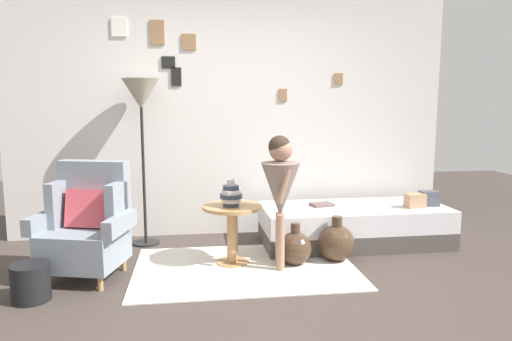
{
  "coord_description": "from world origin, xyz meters",
  "views": [
    {
      "loc": [
        -0.41,
        -3.22,
        1.47
      ],
      "look_at": [
        0.15,
        0.95,
        0.85
      ],
      "focal_mm": 32.73,
      "sensor_mm": 36.0,
      "label": 1
    }
  ],
  "objects_px": {
    "demijohn_near": "(295,248)",
    "side_table": "(232,222)",
    "demijohn_far": "(336,243)",
    "magazine_basket": "(31,282)",
    "book_on_daybed": "(322,204)",
    "floor_lamp": "(141,102)",
    "daybed": "(354,225)",
    "vase_striped": "(231,195)",
    "person_child": "(280,184)",
    "armchair": "(87,225)"
  },
  "relations": [
    {
      "from": "book_on_daybed",
      "to": "demijohn_near",
      "type": "height_order",
      "value": "book_on_daybed"
    },
    {
      "from": "armchair",
      "to": "daybed",
      "type": "bearing_deg",
      "value": 12.56
    },
    {
      "from": "person_child",
      "to": "demijohn_near",
      "type": "distance_m",
      "value": 0.64
    },
    {
      "from": "floor_lamp",
      "to": "vase_striped",
      "type": "bearing_deg",
      "value": -42.34
    },
    {
      "from": "demijohn_near",
      "to": "demijohn_far",
      "type": "height_order",
      "value": "demijohn_far"
    },
    {
      "from": "daybed",
      "to": "magazine_basket",
      "type": "relative_size",
      "value": 6.82
    },
    {
      "from": "side_table",
      "to": "book_on_daybed",
      "type": "height_order",
      "value": "side_table"
    },
    {
      "from": "floor_lamp",
      "to": "book_on_daybed",
      "type": "bearing_deg",
      "value": -7.14
    },
    {
      "from": "daybed",
      "to": "magazine_basket",
      "type": "height_order",
      "value": "daybed"
    },
    {
      "from": "vase_striped",
      "to": "demijohn_far",
      "type": "distance_m",
      "value": 1.09
    },
    {
      "from": "vase_striped",
      "to": "magazine_basket",
      "type": "xyz_separation_m",
      "value": [
        -1.54,
        -0.57,
        -0.51
      ]
    },
    {
      "from": "vase_striped",
      "to": "armchair",
      "type": "bearing_deg",
      "value": -175.36
    },
    {
      "from": "demijohn_near",
      "to": "demijohn_far",
      "type": "relative_size",
      "value": 0.92
    },
    {
      "from": "floor_lamp",
      "to": "person_child",
      "type": "distance_m",
      "value": 1.71
    },
    {
      "from": "demijohn_near",
      "to": "demijohn_far",
      "type": "distance_m",
      "value": 0.41
    },
    {
      "from": "demijohn_far",
      "to": "magazine_basket",
      "type": "relative_size",
      "value": 1.52
    },
    {
      "from": "book_on_daybed",
      "to": "daybed",
      "type": "bearing_deg",
      "value": -11.4
    },
    {
      "from": "armchair",
      "to": "daybed",
      "type": "relative_size",
      "value": 0.51
    },
    {
      "from": "daybed",
      "to": "floor_lamp",
      "type": "distance_m",
      "value": 2.52
    },
    {
      "from": "person_child",
      "to": "magazine_basket",
      "type": "bearing_deg",
      "value": -168.26
    },
    {
      "from": "armchair",
      "to": "demijohn_near",
      "type": "distance_m",
      "value": 1.82
    },
    {
      "from": "armchair",
      "to": "person_child",
      "type": "bearing_deg",
      "value": -2.15
    },
    {
      "from": "armchair",
      "to": "demijohn_far",
      "type": "relative_size",
      "value": 2.28
    },
    {
      "from": "daybed",
      "to": "demijohn_near",
      "type": "distance_m",
      "value": 0.92
    },
    {
      "from": "armchair",
      "to": "person_child",
      "type": "distance_m",
      "value": 1.67
    },
    {
      "from": "side_table",
      "to": "vase_striped",
      "type": "height_order",
      "value": "vase_striped"
    },
    {
      "from": "floor_lamp",
      "to": "demijohn_near",
      "type": "xyz_separation_m",
      "value": [
        1.41,
        -0.83,
        -1.31
      ]
    },
    {
      "from": "armchair",
      "to": "floor_lamp",
      "type": "relative_size",
      "value": 0.57
    },
    {
      "from": "armchair",
      "to": "side_table",
      "type": "height_order",
      "value": "armchair"
    },
    {
      "from": "vase_striped",
      "to": "floor_lamp",
      "type": "height_order",
      "value": "floor_lamp"
    },
    {
      "from": "side_table",
      "to": "demijohn_far",
      "type": "relative_size",
      "value": 1.28
    },
    {
      "from": "book_on_daybed",
      "to": "magazine_basket",
      "type": "height_order",
      "value": "book_on_daybed"
    },
    {
      "from": "floor_lamp",
      "to": "magazine_basket",
      "type": "xyz_separation_m",
      "value": [
        -0.71,
        -1.33,
        -1.33
      ]
    },
    {
      "from": "vase_striped",
      "to": "demijohn_far",
      "type": "xyz_separation_m",
      "value": [
        0.98,
        -0.02,
        -0.47
      ]
    },
    {
      "from": "vase_striped",
      "to": "demijohn_far",
      "type": "relative_size",
      "value": 0.58
    },
    {
      "from": "side_table",
      "to": "magazine_basket",
      "type": "xyz_separation_m",
      "value": [
        -1.56,
        -0.6,
        -0.25
      ]
    },
    {
      "from": "book_on_daybed",
      "to": "magazine_basket",
      "type": "distance_m",
      "value": 2.77
    },
    {
      "from": "daybed",
      "to": "vase_striped",
      "type": "height_order",
      "value": "vase_striped"
    },
    {
      "from": "person_child",
      "to": "vase_striped",
      "type": "bearing_deg",
      "value": 158.84
    },
    {
      "from": "demijohn_near",
      "to": "side_table",
      "type": "bearing_deg",
      "value": 169.42
    },
    {
      "from": "book_on_daybed",
      "to": "floor_lamp",
      "type": "bearing_deg",
      "value": 172.86
    },
    {
      "from": "side_table",
      "to": "demijohn_near",
      "type": "bearing_deg",
      "value": -10.58
    },
    {
      "from": "side_table",
      "to": "magazine_basket",
      "type": "distance_m",
      "value": 1.69
    },
    {
      "from": "side_table",
      "to": "demijohn_far",
      "type": "bearing_deg",
      "value": -3.19
    },
    {
      "from": "vase_striped",
      "to": "demijohn_near",
      "type": "height_order",
      "value": "vase_striped"
    },
    {
      "from": "book_on_daybed",
      "to": "demijohn_far",
      "type": "bearing_deg",
      "value": -91.01
    },
    {
      "from": "armchair",
      "to": "book_on_daybed",
      "type": "relative_size",
      "value": 4.41
    },
    {
      "from": "magazine_basket",
      "to": "demijohn_near",
      "type": "bearing_deg",
      "value": 13.27
    },
    {
      "from": "armchair",
      "to": "demijohn_far",
      "type": "xyz_separation_m",
      "value": [
        2.2,
        0.08,
        -0.26
      ]
    },
    {
      "from": "book_on_daybed",
      "to": "demijohn_near",
      "type": "bearing_deg",
      "value": -124.46
    }
  ]
}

